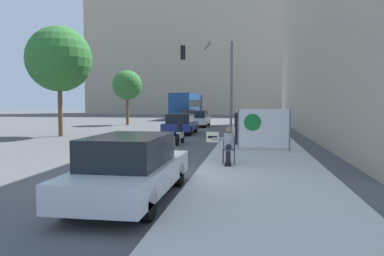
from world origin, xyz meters
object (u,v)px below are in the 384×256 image
object	(u,v)px
seated_protester	(228,144)
car_on_road_nearest	(181,124)
motorcycle_on_road	(180,134)
parked_car_curbside	(131,167)
car_on_road_distant	(189,115)
pedestrian_behind	(238,126)
city_bus_on_road	(187,104)
car_on_road_midblock	(198,119)
traffic_light_pole	(213,72)
protest_banner	(263,128)
street_tree_midblock	(127,85)
street_tree_near_curb	(59,59)

from	to	relation	value
seated_protester	car_on_road_nearest	bearing A→B (deg)	112.89
motorcycle_on_road	car_on_road_nearest	bearing A→B (deg)	100.33
seated_protester	motorcycle_on_road	distance (m)	7.22
parked_car_curbside	car_on_road_nearest	world-z (taller)	parked_car_curbside
car_on_road_nearest	car_on_road_distant	bearing A→B (deg)	97.53
pedestrian_behind	city_bus_on_road	xyz separation A→B (m)	(-7.82, 31.59, 0.89)
car_on_road_midblock	traffic_light_pole	bearing A→B (deg)	-76.60
seated_protester	car_on_road_distant	distance (m)	31.57
parked_car_curbside	city_bus_on_road	bearing A→B (deg)	97.93
car_on_road_distant	city_bus_on_road	world-z (taller)	city_bus_on_road
pedestrian_behind	city_bus_on_road	size ratio (longest dim) A/B	0.14
pedestrian_behind	car_on_road_midblock	bearing A→B (deg)	-178.29
car_on_road_nearest	car_on_road_distant	world-z (taller)	car_on_road_distant
protest_banner	car_on_road_midblock	distance (m)	17.84
seated_protester	city_bus_on_road	bearing A→B (deg)	107.29
car_on_road_nearest	motorcycle_on_road	size ratio (longest dim) A/B	2.04
protest_banner	street_tree_midblock	world-z (taller)	street_tree_midblock
seated_protester	parked_car_curbside	world-z (taller)	parked_car_curbside
car_on_road_nearest	street_tree_midblock	xyz separation A→B (m)	(-7.05, 9.69, 3.12)
parked_car_curbside	city_bus_on_road	size ratio (longest dim) A/B	0.39
traffic_light_pole	car_on_road_nearest	xyz separation A→B (m)	(-2.42, 1.89, -3.35)
motorcycle_on_road	pedestrian_behind	bearing A→B (deg)	-14.37
traffic_light_pole	car_on_road_nearest	size ratio (longest dim) A/B	1.39
traffic_light_pole	parked_car_curbside	world-z (taller)	traffic_light_pole
seated_protester	car_on_road_nearest	size ratio (longest dim) A/B	0.29
seated_protester	pedestrian_behind	size ratio (longest dim) A/B	0.71
parked_car_curbside	protest_banner	bearing A→B (deg)	69.36
seated_protester	car_on_road_distant	xyz separation A→B (m)	(-6.38, 30.92, -0.08)
pedestrian_behind	motorcycle_on_road	size ratio (longest dim) A/B	0.85
pedestrian_behind	street_tree_near_curb	distance (m)	12.69
car_on_road_midblock	city_bus_on_road	world-z (taller)	city_bus_on_road
car_on_road_distant	traffic_light_pole	bearing A→B (deg)	-76.43
traffic_light_pole	car_on_road_nearest	distance (m)	4.55
seated_protester	car_on_road_midblock	bearing A→B (deg)	106.34
car_on_road_nearest	motorcycle_on_road	xyz separation A→B (m)	(1.15, -6.29, -0.18)
pedestrian_behind	protest_banner	distance (m)	2.25
car_on_road_distant	motorcycle_on_road	size ratio (longest dim) A/B	2.08
street_tree_near_curb	car_on_road_midblock	bearing A→B (deg)	56.45
pedestrian_behind	motorcycle_on_road	distance (m)	3.12
car_on_road_distant	street_tree_midblock	size ratio (longest dim) A/B	0.81
seated_protester	motorcycle_on_road	bearing A→B (deg)	118.99
car_on_road_midblock	street_tree_near_curb	distance (m)	13.81
seated_protester	protest_banner	size ratio (longest dim) A/B	0.56
protest_banner	street_tree_midblock	distance (m)	22.55
seated_protester	car_on_road_nearest	xyz separation A→B (m)	(-4.00, 12.92, -0.09)
parked_car_curbside	car_on_road_midblock	world-z (taller)	car_on_road_midblock
seated_protester	traffic_light_pole	xyz separation A→B (m)	(-1.58, 11.03, 3.26)
car_on_road_midblock	street_tree_near_curb	bearing A→B (deg)	-123.55
protest_banner	traffic_light_pole	xyz separation A→B (m)	(-2.84, 7.11, 3.00)
protest_banner	parked_car_curbside	distance (m)	8.88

